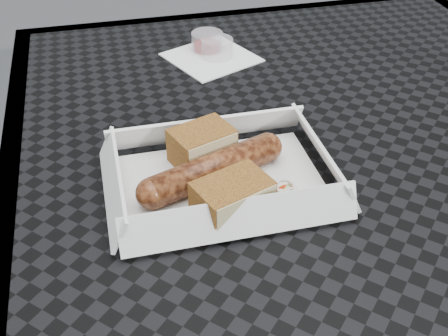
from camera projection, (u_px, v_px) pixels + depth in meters
name	position (u px, v px, depth m)	size (l,w,h in m)	color
patio_table	(314.00, 167.00, 0.78)	(0.80, 0.80, 0.74)	black
food_tray	(222.00, 183.00, 0.62)	(0.22, 0.15, 0.00)	white
bratwurst	(213.00, 169.00, 0.61)	(0.17, 0.09, 0.03)	brown
bread_near	(202.00, 146.00, 0.64)	(0.07, 0.05, 0.04)	brown
bread_far	(232.00, 197.00, 0.57)	(0.07, 0.05, 0.04)	brown
veg_garnish	(290.00, 199.00, 0.60)	(0.03, 0.03, 0.00)	red
napkin	(211.00, 57.00, 0.88)	(0.12, 0.12, 0.00)	white
condiment_cup_sauce	(207.00, 42.00, 0.89)	(0.05, 0.05, 0.03)	#960E0A
condiment_cup_empty	(217.00, 48.00, 0.87)	(0.05, 0.05, 0.03)	silver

